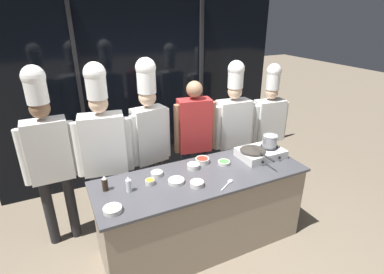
# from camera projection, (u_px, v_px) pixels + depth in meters

# --- Properties ---
(ground_plane) EXTENTS (24.00, 24.00, 0.00)m
(ground_plane) POSITION_uv_depth(u_px,v_px,m) (201.00, 242.00, 3.57)
(ground_plane) COLOR #7F705B
(window_wall_back) EXTENTS (4.42, 0.09, 2.70)m
(window_wall_back) POSITION_uv_depth(u_px,v_px,m) (146.00, 95.00, 4.60)
(window_wall_back) COLOR black
(window_wall_back) RESTS_ON ground_plane
(demo_counter) EXTENTS (2.31, 0.82, 0.92)m
(demo_counter) POSITION_uv_depth(u_px,v_px,m) (202.00, 210.00, 3.39)
(demo_counter) COLOR gray
(demo_counter) RESTS_ON ground_plane
(portable_stove) EXTENTS (0.53, 0.39, 0.11)m
(portable_stove) POSITION_uv_depth(u_px,v_px,m) (261.00, 153.00, 3.59)
(portable_stove) COLOR silver
(portable_stove) RESTS_ON demo_counter
(frying_pan) EXTENTS (0.30, 0.53, 0.04)m
(frying_pan) POSITION_uv_depth(u_px,v_px,m) (253.00, 149.00, 3.50)
(frying_pan) COLOR #38332D
(frying_pan) RESTS_ON portable_stove
(stock_pot) EXTENTS (0.20, 0.18, 0.15)m
(stock_pot) POSITION_uv_depth(u_px,v_px,m) (270.00, 141.00, 3.58)
(stock_pot) COLOR #93969B
(stock_pot) RESTS_ON portable_stove
(squeeze_bottle_soy) EXTENTS (0.06, 0.06, 0.16)m
(squeeze_bottle_soy) POSITION_uv_depth(u_px,v_px,m) (105.00, 183.00, 2.91)
(squeeze_bottle_soy) COLOR #332319
(squeeze_bottle_soy) RESTS_ON demo_counter
(squeeze_bottle_clear) EXTENTS (0.06, 0.06, 0.17)m
(squeeze_bottle_clear) POSITION_uv_depth(u_px,v_px,m) (129.00, 184.00, 2.90)
(squeeze_bottle_clear) COLOR white
(squeeze_bottle_clear) RESTS_ON demo_counter
(prep_bowl_scallions) EXTENTS (0.14, 0.14, 0.04)m
(prep_bowl_scallions) POSITION_uv_depth(u_px,v_px,m) (224.00, 162.00, 3.43)
(prep_bowl_scallions) COLOR silver
(prep_bowl_scallions) RESTS_ON demo_counter
(prep_bowl_rice) EXTENTS (0.17, 0.17, 0.04)m
(prep_bowl_rice) POSITION_uv_depth(u_px,v_px,m) (176.00, 181.00, 3.07)
(prep_bowl_rice) COLOR silver
(prep_bowl_rice) RESTS_ON demo_counter
(prep_bowl_noodles) EXTENTS (0.13, 0.13, 0.04)m
(prep_bowl_noodles) POSITION_uv_depth(u_px,v_px,m) (157.00, 173.00, 3.20)
(prep_bowl_noodles) COLOR silver
(prep_bowl_noodles) RESTS_ON demo_counter
(prep_bowl_ginger) EXTENTS (0.17, 0.17, 0.05)m
(prep_bowl_ginger) POSITION_uv_depth(u_px,v_px,m) (113.00, 209.00, 2.62)
(prep_bowl_ginger) COLOR silver
(prep_bowl_ginger) RESTS_ON demo_counter
(prep_bowl_onion) EXTENTS (0.14, 0.14, 0.06)m
(prep_bowl_onion) POSITION_uv_depth(u_px,v_px,m) (193.00, 166.00, 3.34)
(prep_bowl_onion) COLOR silver
(prep_bowl_onion) RESTS_ON demo_counter
(prep_bowl_carrots) EXTENTS (0.10, 0.10, 0.05)m
(prep_bowl_carrots) POSITION_uv_depth(u_px,v_px,m) (150.00, 182.00, 3.03)
(prep_bowl_carrots) COLOR silver
(prep_bowl_carrots) RESTS_ON demo_counter
(prep_bowl_chili_flakes) EXTENTS (0.16, 0.16, 0.06)m
(prep_bowl_chili_flakes) POSITION_uv_depth(u_px,v_px,m) (202.00, 160.00, 3.46)
(prep_bowl_chili_flakes) COLOR silver
(prep_bowl_chili_flakes) RESTS_ON demo_counter
(prep_bowl_bean_sprouts) EXTENTS (0.14, 0.14, 0.05)m
(prep_bowl_bean_sprouts) POSITION_uv_depth(u_px,v_px,m) (197.00, 183.00, 3.01)
(prep_bowl_bean_sprouts) COLOR silver
(prep_bowl_bean_sprouts) RESTS_ON demo_counter
(serving_spoon_slotted) EXTENTS (0.22, 0.16, 0.02)m
(serving_spoon_slotted) POSITION_uv_depth(u_px,v_px,m) (229.00, 182.00, 3.06)
(serving_spoon_slotted) COLOR #B2B5BA
(serving_spoon_slotted) RESTS_ON demo_counter
(chef_head) EXTENTS (0.57, 0.23, 2.08)m
(chef_head) POSITION_uv_depth(u_px,v_px,m) (48.00, 148.00, 3.16)
(chef_head) COLOR #232326
(chef_head) RESTS_ON ground_plane
(chef_sous) EXTENTS (0.62, 0.32, 2.08)m
(chef_sous) POSITION_uv_depth(u_px,v_px,m) (103.00, 143.00, 3.31)
(chef_sous) COLOR #2D3856
(chef_sous) RESTS_ON ground_plane
(chef_line) EXTENTS (0.51, 0.27, 2.09)m
(chef_line) POSITION_uv_depth(u_px,v_px,m) (149.00, 130.00, 3.54)
(chef_line) COLOR #4C4C51
(chef_line) RESTS_ON ground_plane
(person_guest) EXTENTS (0.54, 0.28, 1.77)m
(person_guest) POSITION_uv_depth(u_px,v_px,m) (194.00, 134.00, 3.86)
(person_guest) COLOR #2D3856
(person_guest) RESTS_ON ground_plane
(chef_pastry) EXTENTS (0.60, 0.27, 1.97)m
(chef_pastry) POSITION_uv_depth(u_px,v_px,m) (233.00, 123.00, 4.08)
(chef_pastry) COLOR #232326
(chef_pastry) RESTS_ON ground_plane
(chef_apprentice) EXTENTS (0.56, 0.27, 1.88)m
(chef_apprentice) POSITION_uv_depth(u_px,v_px,m) (269.00, 120.00, 4.38)
(chef_apprentice) COLOR #2D3856
(chef_apprentice) RESTS_ON ground_plane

